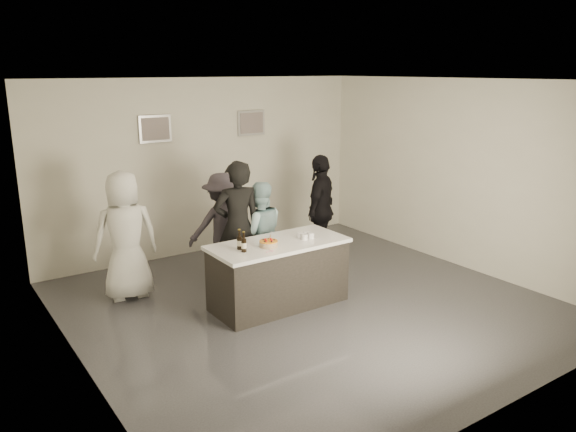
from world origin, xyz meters
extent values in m
plane|color=#3D3D42|center=(0.00, 0.00, 0.00)|extent=(6.00, 6.00, 0.00)
plane|color=white|center=(0.00, 0.00, 3.00)|extent=(6.00, 6.00, 0.00)
cube|color=beige|center=(0.00, 3.00, 1.50)|extent=(6.00, 0.04, 3.00)
cube|color=beige|center=(0.00, -3.00, 1.50)|extent=(6.00, 0.04, 3.00)
cube|color=beige|center=(-3.00, 0.00, 1.50)|extent=(0.04, 6.00, 3.00)
cube|color=beige|center=(3.00, 0.00, 1.50)|extent=(0.04, 6.00, 3.00)
cube|color=#B2B2B7|center=(-0.90, 2.97, 2.20)|extent=(0.54, 0.04, 0.44)
cube|color=#B2B2B7|center=(0.90, 2.97, 2.20)|extent=(0.54, 0.04, 0.44)
cube|color=white|center=(-0.34, 0.23, 0.45)|extent=(1.86, 0.86, 0.90)
cylinder|color=orange|center=(-0.56, 0.14, 0.94)|extent=(0.24, 0.24, 0.07)
cylinder|color=black|center=(-0.92, 0.25, 1.03)|extent=(0.07, 0.07, 0.26)
cylinder|color=black|center=(-0.93, 0.13, 1.03)|extent=(0.07, 0.07, 0.26)
cube|color=#F0AB16|center=(0.06, 0.17, 0.94)|extent=(0.19, 0.19, 0.08)
cube|color=pink|center=(-0.59, -0.04, 0.90)|extent=(0.24, 0.08, 0.01)
imported|color=black|center=(-0.51, 1.04, 0.95)|extent=(0.78, 0.60, 1.91)
imported|color=#9CC4CC|center=(-0.11, 1.08, 0.78)|extent=(0.90, 0.79, 1.55)
imported|color=silver|center=(-1.93, 1.66, 0.91)|extent=(0.95, 0.68, 1.81)
imported|color=black|center=(1.23, 1.34, 0.90)|extent=(1.12, 0.97, 1.80)
imported|color=#332F37|center=(-0.42, 1.66, 0.81)|extent=(1.16, 0.83, 1.62)
camera|label=1|loc=(-4.28, -5.72, 3.14)|focal=35.00mm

